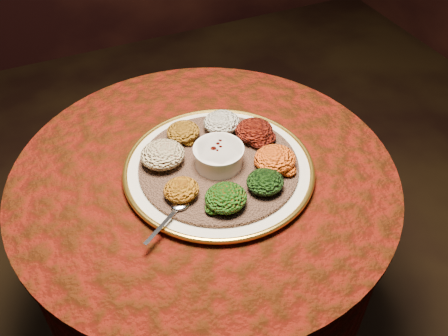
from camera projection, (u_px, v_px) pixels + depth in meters
name	position (u px, v px, depth m)	size (l,w,h in m)	color
table	(206.00, 220.00, 1.36)	(0.96, 0.96, 0.73)	black
platter	(219.00, 169.00, 1.22)	(0.50, 0.50, 0.02)	silver
injera	(219.00, 166.00, 1.22)	(0.39, 0.39, 0.01)	brown
stew_bowl	(219.00, 155.00, 1.19)	(0.12, 0.12, 0.05)	silver
spoon	(177.00, 209.00, 1.10)	(0.13, 0.09, 0.01)	silver
portion_ayib	(222.00, 122.00, 1.30)	(0.10, 0.09, 0.05)	silver
portion_kitfo	(254.00, 131.00, 1.27)	(0.10, 0.09, 0.05)	black
portion_tikil	(275.00, 159.00, 1.19)	(0.10, 0.10, 0.05)	#B8640F
portion_gomen	(265.00, 182.00, 1.14)	(0.09, 0.08, 0.04)	black
portion_mixveg	(226.00, 198.00, 1.10)	(0.10, 0.09, 0.05)	#A0250A
portion_kik	(181.00, 190.00, 1.12)	(0.08, 0.08, 0.04)	#A8640E
portion_timatim	(163.00, 155.00, 1.20)	(0.11, 0.10, 0.05)	#790707
portion_shiro	(183.00, 132.00, 1.27)	(0.09, 0.08, 0.04)	#855210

